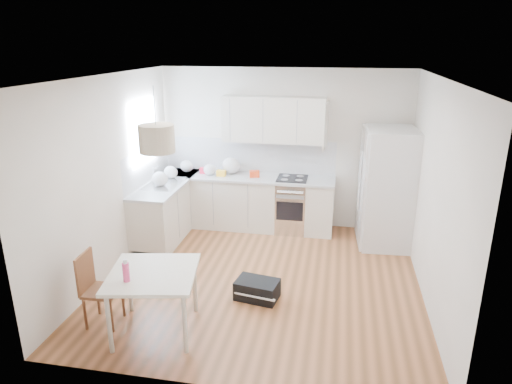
% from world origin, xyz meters
% --- Properties ---
extents(floor, '(4.20, 4.20, 0.00)m').
position_xyz_m(floor, '(0.00, 0.00, 0.00)').
color(floor, brown).
rests_on(floor, ground).
extents(ceiling, '(4.20, 4.20, 0.00)m').
position_xyz_m(ceiling, '(0.00, 0.00, 2.70)').
color(ceiling, white).
rests_on(ceiling, wall_back).
extents(wall_back, '(4.20, 0.00, 4.20)m').
position_xyz_m(wall_back, '(0.00, 2.10, 1.35)').
color(wall_back, beige).
rests_on(wall_back, floor).
extents(wall_left, '(0.00, 4.20, 4.20)m').
position_xyz_m(wall_left, '(-2.10, 0.00, 1.35)').
color(wall_left, beige).
rests_on(wall_left, floor).
extents(wall_right, '(0.00, 4.20, 4.20)m').
position_xyz_m(wall_right, '(2.10, 0.00, 1.35)').
color(wall_right, beige).
rests_on(wall_right, floor).
extents(window_glassblock, '(0.02, 1.00, 1.00)m').
position_xyz_m(window_glassblock, '(-2.09, 1.15, 1.75)').
color(window_glassblock, '#BFE0F9').
rests_on(window_glassblock, wall_left).
extents(cabinets_back, '(3.00, 0.60, 0.88)m').
position_xyz_m(cabinets_back, '(-0.60, 1.80, 0.44)').
color(cabinets_back, beige).
rests_on(cabinets_back, floor).
extents(cabinets_left, '(0.60, 1.80, 0.88)m').
position_xyz_m(cabinets_left, '(-1.80, 1.20, 0.44)').
color(cabinets_left, beige).
rests_on(cabinets_left, floor).
extents(counter_back, '(3.02, 0.64, 0.04)m').
position_xyz_m(counter_back, '(-0.60, 1.80, 0.90)').
color(counter_back, '#B2B5B7').
rests_on(counter_back, cabinets_back).
extents(counter_left, '(0.64, 1.82, 0.04)m').
position_xyz_m(counter_left, '(-1.80, 1.20, 0.90)').
color(counter_left, '#B2B5B7').
rests_on(counter_left, cabinets_left).
extents(backsplash_back, '(3.00, 0.01, 0.58)m').
position_xyz_m(backsplash_back, '(-0.60, 2.09, 1.21)').
color(backsplash_back, white).
rests_on(backsplash_back, wall_back).
extents(backsplash_left, '(0.01, 1.80, 0.58)m').
position_xyz_m(backsplash_left, '(-2.09, 1.20, 1.21)').
color(backsplash_left, white).
rests_on(backsplash_left, wall_left).
extents(upper_cabinets, '(1.70, 0.32, 0.75)m').
position_xyz_m(upper_cabinets, '(-0.15, 1.94, 1.88)').
color(upper_cabinets, beige).
rests_on(upper_cabinets, wall_back).
extents(range_oven, '(0.50, 0.61, 0.88)m').
position_xyz_m(range_oven, '(0.20, 1.80, 0.44)').
color(range_oven, silver).
rests_on(range_oven, floor).
extents(sink, '(0.50, 0.80, 0.16)m').
position_xyz_m(sink, '(-1.80, 1.15, 0.92)').
color(sink, silver).
rests_on(sink, counter_left).
extents(refrigerator, '(0.94, 0.98, 1.86)m').
position_xyz_m(refrigerator, '(1.72, 1.55, 0.93)').
color(refrigerator, silver).
rests_on(refrigerator, floor).
extents(dining_table, '(1.08, 1.08, 0.73)m').
position_xyz_m(dining_table, '(-0.97, -1.36, 0.65)').
color(dining_table, beige).
rests_on(dining_table, floor).
extents(dining_chair, '(0.38, 0.38, 0.87)m').
position_xyz_m(dining_chair, '(-1.60, -1.33, 0.44)').
color(dining_chair, '#522918').
rests_on(dining_chair, floor).
extents(drink_bottle, '(0.07, 0.07, 0.25)m').
position_xyz_m(drink_bottle, '(-1.15, -1.58, 0.85)').
color(drink_bottle, '#D83C6E').
rests_on(drink_bottle, dining_table).
extents(gym_bag, '(0.58, 0.43, 0.24)m').
position_xyz_m(gym_bag, '(0.02, -0.48, 0.12)').
color(gym_bag, black).
rests_on(gym_bag, floor).
extents(pendant_lamp, '(0.36, 0.36, 0.28)m').
position_xyz_m(pendant_lamp, '(-0.85, -1.26, 2.18)').
color(pendant_lamp, beige).
rests_on(pendant_lamp, ceiling).
extents(grocery_bag_a, '(0.23, 0.19, 0.21)m').
position_xyz_m(grocery_bag_a, '(-1.67, 1.87, 1.02)').
color(grocery_bag_a, silver).
rests_on(grocery_bag_a, counter_back).
extents(grocery_bag_b, '(0.21, 0.18, 0.19)m').
position_xyz_m(grocery_bag_b, '(-1.21, 1.74, 1.02)').
color(grocery_bag_b, silver).
rests_on(grocery_bag_b, counter_back).
extents(grocery_bag_c, '(0.32, 0.27, 0.28)m').
position_xyz_m(grocery_bag_c, '(-0.88, 1.91, 1.06)').
color(grocery_bag_c, silver).
rests_on(grocery_bag_c, counter_back).
extents(grocery_bag_d, '(0.23, 0.20, 0.21)m').
position_xyz_m(grocery_bag_d, '(-1.81, 1.46, 1.02)').
color(grocery_bag_d, silver).
rests_on(grocery_bag_d, counter_back).
extents(grocery_bag_e, '(0.26, 0.22, 0.23)m').
position_xyz_m(grocery_bag_e, '(-1.82, 1.02, 1.04)').
color(grocery_bag_e, silver).
rests_on(grocery_bag_e, counter_left).
extents(snack_orange, '(0.19, 0.15, 0.11)m').
position_xyz_m(snack_orange, '(-0.44, 1.78, 0.98)').
color(snack_orange, red).
rests_on(snack_orange, counter_back).
extents(snack_yellow, '(0.15, 0.10, 0.10)m').
position_xyz_m(snack_yellow, '(-1.01, 1.73, 0.97)').
color(snack_yellow, gold).
rests_on(snack_yellow, counter_back).
extents(snack_red, '(0.15, 0.10, 0.10)m').
position_xyz_m(snack_red, '(-1.34, 1.84, 0.97)').
color(snack_red, red).
rests_on(snack_red, counter_back).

